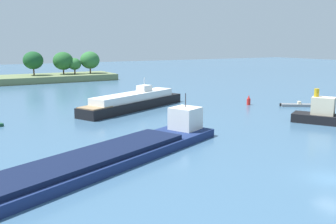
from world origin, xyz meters
name	(u,v)px	position (x,y,z in m)	size (l,w,h in m)	color
ground_plane	(331,179)	(0.00, 0.00, 0.00)	(400.00, 400.00, 0.00)	#3D607F
treeline_island	(28,73)	(-7.97, 98.85, 2.81)	(56.80, 15.18, 9.51)	#66754C
white_riverboat	(134,102)	(-0.20, 40.67, 1.37)	(23.49, 14.01, 5.43)	black
cargo_barge	(106,156)	(-15.61, 13.88, 0.82)	(33.65, 18.87, 5.55)	navy
small_motorboat	(297,105)	(27.45, 28.12, 0.26)	(5.61, 4.57, 0.97)	slate
tugboat	(326,115)	(19.17, 15.47, 1.31)	(7.47, 9.48, 5.10)	black
channel_buoy_red	(249,101)	(20.82, 33.96, 0.81)	(0.70, 0.70, 1.90)	red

